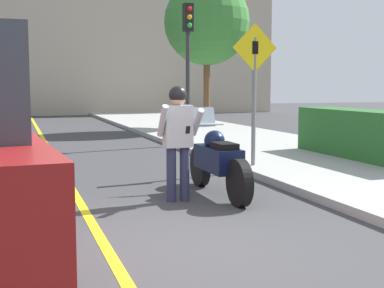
% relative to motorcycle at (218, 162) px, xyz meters
% --- Properties ---
extents(ground_plane, '(80.00, 80.00, 0.00)m').
position_rel_motorcycle_xyz_m(ground_plane, '(-1.46, -2.32, -0.52)').
color(ground_plane, '#38383A').
extents(sidewalk_curb, '(4.40, 44.00, 0.13)m').
position_rel_motorcycle_xyz_m(sidewalk_curb, '(3.34, 1.68, -0.45)').
color(sidewalk_curb, '#9E9E99').
rests_on(sidewalk_curb, ground).
extents(road_center_line, '(0.12, 36.00, 0.01)m').
position_rel_motorcycle_xyz_m(road_center_line, '(-2.06, 3.68, -0.51)').
color(road_center_line, yellow).
rests_on(road_center_line, ground).
extents(building_backdrop, '(28.00, 1.20, 8.48)m').
position_rel_motorcycle_xyz_m(building_backdrop, '(-1.46, 23.68, 3.72)').
color(building_backdrop, '#B2A38E').
rests_on(building_backdrop, ground).
extents(motorcycle, '(0.62, 2.30, 1.32)m').
position_rel_motorcycle_xyz_m(motorcycle, '(0.00, 0.00, 0.00)').
color(motorcycle, black).
rests_on(motorcycle, ground).
extents(person_biker, '(0.59, 0.46, 1.66)m').
position_rel_motorcycle_xyz_m(person_biker, '(-0.70, -0.22, 0.49)').
color(person_biker, '#282D4C').
rests_on(person_biker, ground).
extents(crossing_sign, '(0.91, 0.08, 2.70)m').
position_rel_motorcycle_xyz_m(crossing_sign, '(1.46, 1.86, 1.24)').
color(crossing_sign, slate).
rests_on(crossing_sign, sidewalk_curb).
extents(traffic_light, '(0.26, 0.30, 3.76)m').
position_rel_motorcycle_xyz_m(traffic_light, '(1.69, 6.64, 2.23)').
color(traffic_light, '#2D2D30').
rests_on(traffic_light, sidewalk_curb).
extents(hedge_row, '(0.90, 4.07, 1.02)m').
position_rel_motorcycle_xyz_m(hedge_row, '(4.14, 2.02, 0.12)').
color(hedge_row, '#286028').
rests_on(hedge_row, sidewalk_curb).
extents(street_tree, '(3.17, 3.17, 5.45)m').
position_rel_motorcycle_xyz_m(street_tree, '(3.98, 11.39, 3.46)').
color(street_tree, brown).
rests_on(street_tree, sidewalk_curb).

